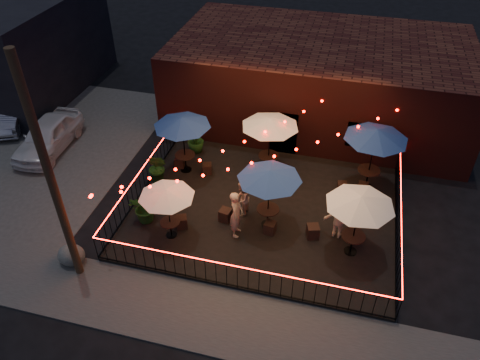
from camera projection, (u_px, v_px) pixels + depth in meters
The scene contains 38 objects.
ground at pixel (252, 248), 16.88m from camera, with size 110.00×110.00×0.00m, color black.
patio at pixel (264, 210), 18.35m from camera, with size 10.00×8.00×0.15m, color black.
sidewalk at pixel (227, 322), 14.39m from camera, with size 18.00×2.50×0.05m, color #3E3C39.
parking_lot at pixel (27, 142), 22.30m from camera, with size 11.00×12.00×0.02m, color #3E3C39.
brick_building at pixel (319, 80), 23.04m from camera, with size 14.00×8.00×4.00m.
utility_pole at pixel (51, 180), 13.50m from camera, with size 0.26×0.26×8.00m, color #332314.
fence_front at pixel (237, 277), 14.95m from camera, with size 10.00×0.04×1.04m.
fence_left at pixel (144, 179), 18.98m from camera, with size 0.04×8.00×1.04m.
fence_right at pixel (398, 221), 16.99m from camera, with size 0.04×8.00×1.04m.
festoon_lights at pixel (236, 160), 16.81m from camera, with size 10.02×8.72×1.32m.
cafe_table_0 at pixel (166, 194), 15.94m from camera, with size 2.38×2.38×2.17m.
cafe_table_1 at pixel (182, 123), 18.83m from camera, with size 2.69×2.69×2.61m.
cafe_table_2 at pixel (270, 176), 16.17m from camera, with size 2.50×2.50×2.54m.
cafe_table_3 at pixel (270, 123), 18.79m from camera, with size 2.64×2.64×2.62m.
cafe_table_4 at pixel (361, 202), 15.09m from camera, with size 2.78×2.78×2.54m.
cafe_table_5 at pixel (376, 135), 17.85m from camera, with size 3.06×3.06×2.75m.
bistro_chair_0 at pixel (147, 207), 18.03m from camera, with size 0.38×0.38×0.45m, color black.
bistro_chair_1 at pixel (182, 222), 17.37m from camera, with size 0.40×0.40×0.48m, color black.
bistro_chair_2 at pixel (180, 163), 20.33m from camera, with size 0.39×0.39×0.46m, color black.
bistro_chair_3 at pixel (207, 168), 20.00m from camera, with size 0.38×0.38×0.45m, color black.
bistro_chair_4 at pixel (225, 215), 17.66m from camera, with size 0.41×0.41×0.49m, color black.
bistro_chair_5 at pixel (270, 228), 17.14m from camera, with size 0.39×0.39×0.46m, color black.
bistro_chair_6 at pixel (265, 173), 19.77m from camera, with size 0.37×0.37×0.44m, color black.
bistro_chair_7 at pixel (288, 181), 19.28m from camera, with size 0.41×0.41×0.49m, color black.
bistro_chair_8 at pixel (313, 231), 16.96m from camera, with size 0.43×0.43×0.50m, color black.
bistro_chair_9 at pixel (355, 234), 16.86m from camera, with size 0.41×0.41×0.48m, color black.
bistro_chair_10 at pixel (342, 187), 19.04m from camera, with size 0.36×0.36×0.43m, color black.
bistro_chair_11 at pixel (363, 188), 18.94m from camera, with size 0.39×0.39×0.46m, color black.
patron_a at pixel (236, 214), 16.64m from camera, with size 0.70×0.46×1.92m, color tan.
patron_b at pixel (242, 199), 17.61m from camera, with size 0.74×0.58×1.52m, color #D7A688.
patron_c at pixel (339, 218), 16.63m from camera, with size 1.11×0.64×1.72m, color #DCA993.
potted_shrub_a at pixel (146, 208), 17.41m from camera, with size 1.12×0.97×1.25m, color #17400F.
potted_shrub_b at pixel (158, 168), 19.15m from camera, with size 0.83×0.67×1.50m, color #11360F.
potted_shrub_c at pixel (195, 139), 21.01m from camera, with size 0.75×0.75×1.34m, color #1C3E14.
cooler at pixel (168, 202), 18.02m from camera, with size 0.68×0.55×0.78m.
boulder at pixel (71, 255), 16.10m from camera, with size 0.93×0.79×0.72m, color #444540.
car_white at pixel (48, 136), 21.39m from camera, with size 1.72×4.28×1.46m, color silver.
car_silver at pixel (9, 109), 23.33m from camera, with size 1.50×4.32×1.42m, color #95969C.
Camera 1 is at (2.57, -11.48, 12.35)m, focal length 35.00 mm.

